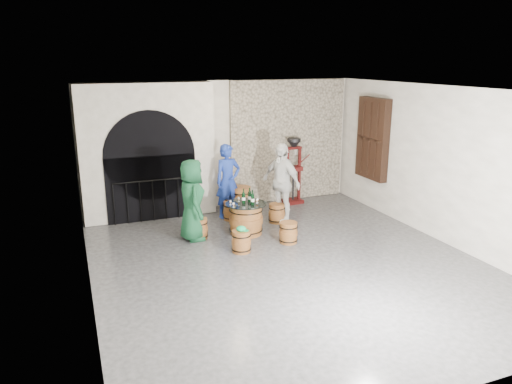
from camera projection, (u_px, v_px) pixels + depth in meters
name	position (u px, v px, depth m)	size (l,w,h in m)	color
ground	(288.00, 264.00, 9.08)	(8.00, 8.00, 0.00)	#2C2C2F
wall_back	(222.00, 145.00, 12.25)	(8.00, 8.00, 0.00)	silver
wall_front	(452.00, 268.00, 5.06)	(8.00, 8.00, 0.00)	silver
wall_left	(83.00, 201.00, 7.43)	(8.00, 8.00, 0.00)	silver
wall_right	(445.00, 166.00, 9.88)	(8.00, 8.00, 0.00)	silver
ceiling	(291.00, 90.00, 8.23)	(8.00, 8.00, 0.00)	beige
stone_facing_panel	(288.00, 141.00, 12.82)	(3.20, 0.12, 3.18)	tan
arched_opening	(148.00, 153.00, 11.35)	(3.10, 0.60, 3.19)	silver
shuttered_window	(372.00, 139.00, 11.94)	(0.23, 1.10, 2.00)	black
barrel_table	(246.00, 219.00, 10.54)	(0.89, 0.89, 0.69)	brown
barrel_stool_left	(199.00, 229.00, 10.30)	(0.40, 0.40, 0.44)	brown
barrel_stool_far	(231.00, 211.00, 11.51)	(0.40, 0.40, 0.44)	brown
barrel_stool_right	(277.00, 213.00, 11.31)	(0.40, 0.40, 0.44)	brown
barrel_stool_near_right	(288.00, 233.00, 10.06)	(0.40, 0.40, 0.44)	brown
barrel_stool_near_left	(241.00, 241.00, 9.58)	(0.40, 0.40, 0.44)	brown
green_cap	(241.00, 229.00, 9.51)	(0.24, 0.19, 0.11)	#0E9A54
person_green	(192.00, 200.00, 10.10)	(0.84, 0.55, 1.73)	#124326
person_blue	(228.00, 181.00, 11.54)	(0.65, 0.43, 1.78)	navy
person_white	(281.00, 183.00, 11.22)	(1.10, 0.46, 1.87)	silver
wine_bottle_left	(244.00, 197.00, 10.43)	(0.08, 0.08, 0.32)	black
wine_bottle_center	(253.00, 199.00, 10.33)	(0.08, 0.08, 0.32)	black
wine_bottle_right	(250.00, 196.00, 10.51)	(0.08, 0.08, 0.32)	black
tasting_glass_a	(234.00, 205.00, 10.17)	(0.05, 0.05, 0.10)	#B26222
tasting_glass_b	(257.00, 200.00, 10.49)	(0.05, 0.05, 0.10)	#B26222
tasting_glass_c	(239.00, 199.00, 10.57)	(0.05, 0.05, 0.10)	#B26222
tasting_glass_d	(253.00, 198.00, 10.68)	(0.05, 0.05, 0.10)	#B26222
tasting_glass_e	(257.00, 201.00, 10.45)	(0.05, 0.05, 0.10)	#B26222
tasting_glass_f	(230.00, 203.00, 10.33)	(0.05, 0.05, 0.10)	#B26222
side_barrel	(241.00, 201.00, 11.86)	(0.52, 0.52, 0.70)	brown
corking_press	(294.00, 166.00, 12.63)	(0.73, 0.43, 1.73)	#430E0B
control_box	(297.00, 150.00, 12.91)	(0.18, 0.10, 0.22)	silver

